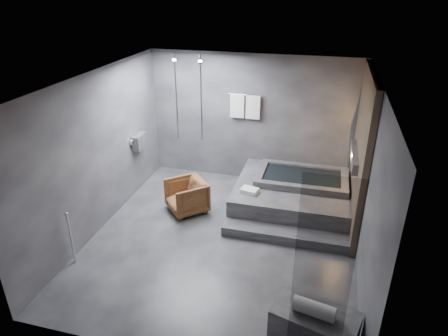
# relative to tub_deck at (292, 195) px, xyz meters

# --- Properties ---
(room) EXTENTS (5.00, 5.04, 2.82)m
(room) POSITION_rel_tub_deck_xyz_m (-0.65, -1.21, 1.48)
(room) COLOR #29282B
(room) RESTS_ON ground
(tub_deck) EXTENTS (2.20, 2.00, 0.50)m
(tub_deck) POSITION_rel_tub_deck_xyz_m (0.00, 0.00, 0.00)
(tub_deck) COLOR #2D2D2F
(tub_deck) RESTS_ON ground
(tub_step) EXTENTS (2.20, 0.36, 0.18)m
(tub_step) POSITION_rel_tub_deck_xyz_m (0.00, -1.18, -0.16)
(tub_step) COLOR #2D2D2F
(tub_step) RESTS_ON ground
(concrete_bench) EXTENTS (1.14, 0.82, 0.46)m
(concrete_bench) POSITION_rel_tub_deck_xyz_m (0.62, -3.24, -0.02)
(concrete_bench) COLOR #2E2D30
(concrete_bench) RESTS_ON ground
(driftwood_chair) EXTENTS (0.99, 0.99, 0.65)m
(driftwood_chair) POSITION_rel_tub_deck_xyz_m (-1.98, -0.69, 0.07)
(driftwood_chair) COLOR #3F210F
(driftwood_chair) RESTS_ON ground
(rolled_towel) EXTENTS (0.54, 0.29, 0.18)m
(rolled_towel) POSITION_rel_tub_deck_xyz_m (0.59, -3.29, 0.31)
(rolled_towel) COLOR silver
(rolled_towel) RESTS_ON concrete_bench
(deck_towel) EXTENTS (0.35, 0.29, 0.08)m
(deck_towel) POSITION_rel_tub_deck_xyz_m (-0.76, -0.55, 0.29)
(deck_towel) COLOR white
(deck_towel) RESTS_ON tub_deck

